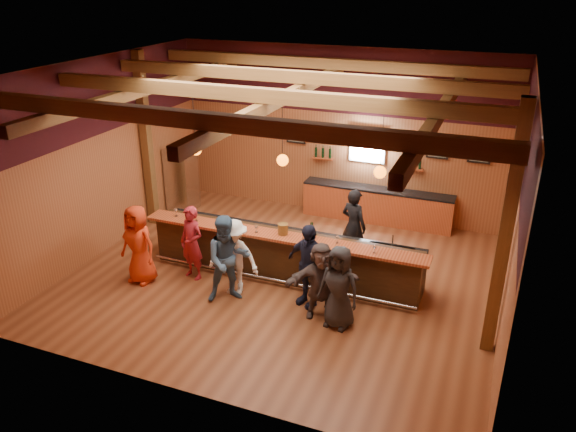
# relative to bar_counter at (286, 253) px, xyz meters

# --- Properties ---
(room) EXTENTS (9.04, 9.00, 4.52)m
(room) POSITION_rel_bar_counter_xyz_m (-0.02, -0.09, 2.69)
(room) COLOR brown
(room) RESTS_ON ground
(bar_counter) EXTENTS (6.30, 1.07, 1.11)m
(bar_counter) POSITION_rel_bar_counter_xyz_m (0.00, 0.00, 0.00)
(bar_counter) COLOR black
(bar_counter) RESTS_ON ground
(back_bar_cabinet) EXTENTS (4.00, 0.52, 0.95)m
(back_bar_cabinet) POSITION_rel_bar_counter_xyz_m (1.18, 3.57, -0.05)
(back_bar_cabinet) COLOR #993A1B
(back_bar_cabinet) RESTS_ON ground
(window) EXTENTS (0.95, 0.09, 0.95)m
(window) POSITION_rel_bar_counter_xyz_m (0.78, 3.80, 1.53)
(window) COLOR silver
(window) RESTS_ON room
(framed_pictures) EXTENTS (5.35, 0.05, 0.45)m
(framed_pictures) POSITION_rel_bar_counter_xyz_m (1.65, 3.79, 1.58)
(framed_pictures) COLOR black
(framed_pictures) RESTS_ON room
(wine_shelves) EXTENTS (3.00, 0.18, 0.30)m
(wine_shelves) POSITION_rel_bar_counter_xyz_m (0.78, 3.73, 1.10)
(wine_shelves) COLOR #993A1B
(wine_shelves) RESTS_ON room
(pendant_lights) EXTENTS (4.24, 0.24, 1.37)m
(pendant_lights) POSITION_rel_bar_counter_xyz_m (-0.02, -0.15, 2.19)
(pendant_lights) COLOR black
(pendant_lights) RESTS_ON room
(stainless_fridge) EXTENTS (0.70, 0.70, 1.80)m
(stainless_fridge) POSITION_rel_bar_counter_xyz_m (-4.12, 2.45, 0.38)
(stainless_fridge) COLOR silver
(stainless_fridge) RESTS_ON ground
(customer_orange) EXTENTS (0.92, 0.66, 1.75)m
(customer_orange) POSITION_rel_bar_counter_xyz_m (-2.82, -1.42, 0.35)
(customer_orange) COLOR red
(customer_orange) RESTS_ON ground
(customer_redvest) EXTENTS (0.69, 0.54, 1.66)m
(customer_redvest) POSITION_rel_bar_counter_xyz_m (-1.85, -0.86, 0.31)
(customer_redvest) COLOR maroon
(customer_redvest) RESTS_ON ground
(customer_denim) EXTENTS (1.13, 1.07, 1.84)m
(customer_denim) POSITION_rel_bar_counter_xyz_m (-0.70, -1.39, 0.40)
(customer_denim) COLOR #45678B
(customer_denim) RESTS_ON ground
(customer_white) EXTENTS (1.11, 0.69, 1.67)m
(customer_white) POSITION_rel_bar_counter_xyz_m (-0.71, -1.12, 0.31)
(customer_white) COLOR white
(customer_white) RESTS_ON ground
(customer_navy) EXTENTS (1.12, 0.79, 1.76)m
(customer_navy) POSITION_rel_bar_counter_xyz_m (0.85, -0.96, 0.36)
(customer_navy) COLOR #1B1F36
(customer_navy) RESTS_ON ground
(customer_brown) EXTENTS (1.47, 1.12, 1.55)m
(customer_brown) POSITION_rel_bar_counter_xyz_m (1.21, -1.25, 0.25)
(customer_brown) COLOR #504240
(customer_brown) RESTS_ON ground
(customer_dark) EXTENTS (0.88, 0.65, 1.65)m
(customer_dark) POSITION_rel_bar_counter_xyz_m (1.64, -1.46, 0.30)
(customer_dark) COLOR #252527
(customer_dark) RESTS_ON ground
(bartender) EXTENTS (0.75, 0.63, 1.77)m
(bartender) POSITION_rel_bar_counter_xyz_m (1.19, 1.17, 0.36)
(bartender) COLOR black
(bartender) RESTS_ON ground
(ice_bucket) EXTENTS (0.21, 0.21, 0.23)m
(ice_bucket) POSITION_rel_bar_counter_xyz_m (0.03, -0.26, 0.70)
(ice_bucket) COLOR brown
(ice_bucket) RESTS_ON bar_counter
(bottle_a) EXTENTS (0.07, 0.07, 0.33)m
(bottle_a) POSITION_rel_bar_counter_xyz_m (0.66, -0.17, 0.72)
(bottle_a) COLOR black
(bottle_a) RESTS_ON bar_counter
(bottle_b) EXTENTS (0.08, 0.08, 0.36)m
(bottle_b) POSITION_rel_bar_counter_xyz_m (0.64, -0.23, 0.73)
(bottle_b) COLOR black
(bottle_b) RESTS_ON bar_counter
(glass_a) EXTENTS (0.08, 0.08, 0.19)m
(glass_a) POSITION_rel_bar_counter_xyz_m (-2.58, -0.28, 0.72)
(glass_a) COLOR silver
(glass_a) RESTS_ON bar_counter
(glass_b) EXTENTS (0.07, 0.07, 0.17)m
(glass_b) POSITION_rel_bar_counter_xyz_m (-2.02, -0.33, 0.71)
(glass_b) COLOR silver
(glass_b) RESTS_ON bar_counter
(glass_c) EXTENTS (0.09, 0.09, 0.19)m
(glass_c) POSITION_rel_bar_counter_xyz_m (-1.43, -0.23, 0.73)
(glass_c) COLOR silver
(glass_c) RESTS_ON bar_counter
(glass_d) EXTENTS (0.07, 0.07, 0.16)m
(glass_d) POSITION_rel_bar_counter_xyz_m (-1.17, -0.33, 0.71)
(glass_d) COLOR silver
(glass_d) RESTS_ON bar_counter
(glass_e) EXTENTS (0.07, 0.07, 0.17)m
(glass_e) POSITION_rel_bar_counter_xyz_m (-0.53, -0.39, 0.71)
(glass_e) COLOR silver
(glass_e) RESTS_ON bar_counter
(glass_f) EXTENTS (0.08, 0.08, 0.18)m
(glass_f) POSITION_rel_bar_counter_xyz_m (0.54, -0.35, 0.72)
(glass_f) COLOR silver
(glass_f) RESTS_ON bar_counter
(glass_g) EXTENTS (0.07, 0.07, 0.16)m
(glass_g) POSITION_rel_bar_counter_xyz_m (1.22, -0.25, 0.71)
(glass_g) COLOR silver
(glass_g) RESTS_ON bar_counter
(glass_h) EXTENTS (0.08, 0.08, 0.18)m
(glass_h) POSITION_rel_bar_counter_xyz_m (2.03, -0.41, 0.72)
(glass_h) COLOR silver
(glass_h) RESTS_ON bar_counter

